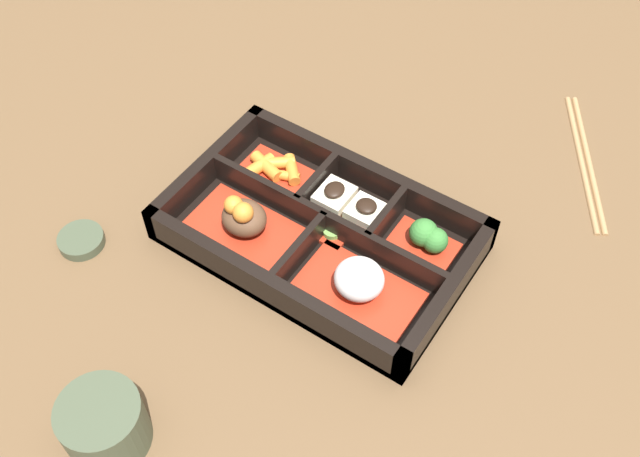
{
  "coord_description": "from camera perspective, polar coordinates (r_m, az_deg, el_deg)",
  "views": [
    {
      "loc": [
        -0.28,
        0.42,
        0.66
      ],
      "look_at": [
        0.0,
        0.0,
        0.03
      ],
      "focal_mm": 42.0,
      "sensor_mm": 36.0,
      "label": 1
    }
  ],
  "objects": [
    {
      "name": "ground_plane",
      "position": [
        0.83,
        -0.0,
        -1.06
      ],
      "size": [
        3.0,
        3.0,
        0.0
      ],
      "primitive_type": "plane",
      "color": "brown"
    },
    {
      "name": "bento_base",
      "position": [
        0.83,
        -0.0,
        -0.86
      ],
      "size": [
        0.33,
        0.2,
        0.01
      ],
      "color": "black",
      "rests_on": "ground_plane"
    },
    {
      "name": "bento_rim",
      "position": [
        0.81,
        0.13,
        0.0
      ],
      "size": [
        0.33,
        0.2,
        0.05
      ],
      "color": "black",
      "rests_on": "ground_plane"
    },
    {
      "name": "bowl_rice",
      "position": [
        0.77,
        2.98,
        -4.16
      ],
      "size": [
        0.13,
        0.07,
        0.04
      ],
      "color": "#B22D19",
      "rests_on": "bento_base"
    },
    {
      "name": "bowl_stew",
      "position": [
        0.82,
        -5.85,
        0.67
      ],
      "size": [
        0.13,
        0.07,
        0.05
      ],
      "color": "#B22D19",
      "rests_on": "bento_base"
    },
    {
      "name": "bowl_greens",
      "position": [
        0.81,
        8.07,
        -0.75
      ],
      "size": [
        0.07,
        0.06,
        0.04
      ],
      "color": "#B22D19",
      "rests_on": "bento_base"
    },
    {
      "name": "bowl_tofu",
      "position": [
        0.84,
        2.25,
        1.74
      ],
      "size": [
        0.08,
        0.06,
        0.03
      ],
      "color": "#B22D19",
      "rests_on": "bento_base"
    },
    {
      "name": "bowl_carrots",
      "position": [
        0.88,
        -3.45,
        4.44
      ],
      "size": [
        0.09,
        0.06,
        0.02
      ],
      "color": "#B22D19",
      "rests_on": "bento_base"
    },
    {
      "name": "bowl_pickles",
      "position": [
        0.82,
        0.81,
        -0.28
      ],
      "size": [
        0.04,
        0.03,
        0.01
      ],
      "color": "#B22D19",
      "rests_on": "bento_base"
    },
    {
      "name": "tea_cup",
      "position": [
        0.71,
        -16.15,
        -14.09
      ],
      "size": [
        0.08,
        0.08,
        0.06
      ],
      "color": "#424C38",
      "rests_on": "ground_plane"
    },
    {
      "name": "chopsticks",
      "position": [
        0.96,
        19.59,
        4.93
      ],
      "size": [
        0.13,
        0.2,
        0.01
      ],
      "color": "#A87F51",
      "rests_on": "ground_plane"
    },
    {
      "name": "sauce_dish",
      "position": [
        0.87,
        -17.74,
        -0.84
      ],
      "size": [
        0.05,
        0.05,
        0.01
      ],
      "color": "#424C38",
      "rests_on": "ground_plane"
    }
  ]
}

